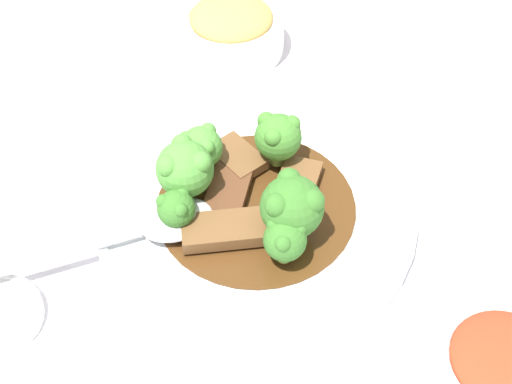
{
  "coord_description": "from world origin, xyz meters",
  "views": [
    {
      "loc": [
        0.15,
        -0.38,
        0.51
      ],
      "look_at": [
        0.0,
        0.0,
        0.03
      ],
      "focal_mm": 50.0,
      "sensor_mm": 36.0,
      "label": 1
    }
  ],
  "objects_px": {
    "broccoli_floret_0": "(292,206)",
    "serving_spoon": "(156,227)",
    "beef_strip_0": "(295,190)",
    "side_bowl_kimchi": "(504,367)",
    "main_plate": "(256,209)",
    "broccoli_floret_2": "(176,208)",
    "beef_strip_1": "(237,157)",
    "broccoli_floret_1": "(285,239)",
    "broccoli_floret_4": "(277,136)",
    "beef_strip_2": "(226,230)",
    "broccoli_floret_5": "(201,147)",
    "beef_strip_3": "(230,186)",
    "broccoli_floret_3": "(185,168)",
    "side_bowl_appetizer": "(231,28)"
  },
  "relations": [
    {
      "from": "broccoli_floret_1",
      "to": "broccoli_floret_2",
      "type": "xyz_separation_m",
      "value": [
        -0.1,
        0.0,
        -0.0
      ]
    },
    {
      "from": "beef_strip_2",
      "to": "broccoli_floret_1",
      "type": "relative_size",
      "value": 1.9
    },
    {
      "from": "broccoli_floret_3",
      "to": "serving_spoon",
      "type": "bearing_deg",
      "value": -98.86
    },
    {
      "from": "broccoli_floret_3",
      "to": "beef_strip_1",
      "type": "bearing_deg",
      "value": 64.79
    },
    {
      "from": "main_plate",
      "to": "broccoli_floret_5",
      "type": "bearing_deg",
      "value": 161.78
    },
    {
      "from": "serving_spoon",
      "to": "beef_strip_2",
      "type": "bearing_deg",
      "value": 18.19
    },
    {
      "from": "broccoli_floret_2",
      "to": "serving_spoon",
      "type": "xyz_separation_m",
      "value": [
        -0.01,
        -0.01,
        -0.02
      ]
    },
    {
      "from": "beef_strip_2",
      "to": "broccoli_floret_0",
      "type": "relative_size",
      "value": 1.31
    },
    {
      "from": "side_bowl_appetizer",
      "to": "broccoli_floret_0",
      "type": "bearing_deg",
      "value": -57.08
    },
    {
      "from": "beef_strip_0",
      "to": "broccoli_floret_0",
      "type": "distance_m",
      "value": 0.06
    },
    {
      "from": "beef_strip_1",
      "to": "broccoli_floret_2",
      "type": "xyz_separation_m",
      "value": [
        -0.02,
        -0.09,
        0.02
      ]
    },
    {
      "from": "beef_strip_1",
      "to": "broccoli_floret_1",
      "type": "height_order",
      "value": "broccoli_floret_1"
    },
    {
      "from": "beef_strip_1",
      "to": "broccoli_floret_5",
      "type": "bearing_deg",
      "value": -140.56
    },
    {
      "from": "beef_strip_3",
      "to": "broccoli_floret_2",
      "type": "height_order",
      "value": "broccoli_floret_2"
    },
    {
      "from": "broccoli_floret_4",
      "to": "broccoli_floret_2",
      "type": "bearing_deg",
      "value": -117.55
    },
    {
      "from": "broccoli_floret_5",
      "to": "serving_spoon",
      "type": "bearing_deg",
      "value": -95.16
    },
    {
      "from": "broccoli_floret_3",
      "to": "broccoli_floret_4",
      "type": "height_order",
      "value": "broccoli_floret_3"
    },
    {
      "from": "beef_strip_2",
      "to": "broccoli_floret_1",
      "type": "height_order",
      "value": "broccoli_floret_1"
    },
    {
      "from": "main_plate",
      "to": "broccoli_floret_1",
      "type": "distance_m",
      "value": 0.07
    },
    {
      "from": "main_plate",
      "to": "broccoli_floret_2",
      "type": "bearing_deg",
      "value": -138.79
    },
    {
      "from": "broccoli_floret_1",
      "to": "broccoli_floret_4",
      "type": "height_order",
      "value": "broccoli_floret_4"
    },
    {
      "from": "broccoli_floret_1",
      "to": "side_bowl_kimchi",
      "type": "bearing_deg",
      "value": -10.85
    },
    {
      "from": "beef_strip_3",
      "to": "serving_spoon",
      "type": "relative_size",
      "value": 0.37
    },
    {
      "from": "broccoli_floret_2",
      "to": "broccoli_floret_3",
      "type": "relative_size",
      "value": 0.64
    },
    {
      "from": "broccoli_floret_5",
      "to": "serving_spoon",
      "type": "xyz_separation_m",
      "value": [
        -0.01,
        -0.08,
        -0.02
      ]
    },
    {
      "from": "beef_strip_0",
      "to": "beef_strip_2",
      "type": "bearing_deg",
      "value": -121.2
    },
    {
      "from": "broccoli_floret_1",
      "to": "broccoli_floret_4",
      "type": "xyz_separation_m",
      "value": [
        -0.04,
        0.1,
        0.01
      ]
    },
    {
      "from": "beef_strip_3",
      "to": "beef_strip_2",
      "type": "bearing_deg",
      "value": -70.89
    },
    {
      "from": "beef_strip_3",
      "to": "broccoli_floret_3",
      "type": "distance_m",
      "value": 0.05
    },
    {
      "from": "broccoli_floret_2",
      "to": "side_bowl_appetizer",
      "type": "distance_m",
      "value": 0.27
    },
    {
      "from": "broccoli_floret_3",
      "to": "side_bowl_appetizer",
      "type": "relative_size",
      "value": 0.51
    },
    {
      "from": "beef_strip_0",
      "to": "side_bowl_kimchi",
      "type": "relative_size",
      "value": 0.72
    },
    {
      "from": "beef_strip_0",
      "to": "broccoli_floret_5",
      "type": "distance_m",
      "value": 0.09
    },
    {
      "from": "beef_strip_2",
      "to": "broccoli_floret_4",
      "type": "relative_size",
      "value": 1.54
    },
    {
      "from": "broccoli_floret_4",
      "to": "broccoli_floret_3",
      "type": "bearing_deg",
      "value": -131.45
    },
    {
      "from": "broccoli_floret_5",
      "to": "side_bowl_kimchi",
      "type": "relative_size",
      "value": 0.45
    },
    {
      "from": "beef_strip_1",
      "to": "beef_strip_3",
      "type": "distance_m",
      "value": 0.04
    },
    {
      "from": "beef_strip_1",
      "to": "broccoli_floret_5",
      "type": "xyz_separation_m",
      "value": [
        -0.03,
        -0.02,
        0.02
      ]
    },
    {
      "from": "beef_strip_0",
      "to": "broccoli_floret_2",
      "type": "xyz_separation_m",
      "value": [
        -0.08,
        -0.07,
        0.02
      ]
    },
    {
      "from": "beef_strip_0",
      "to": "beef_strip_1",
      "type": "distance_m",
      "value": 0.07
    },
    {
      "from": "beef_strip_1",
      "to": "side_bowl_kimchi",
      "type": "distance_m",
      "value": 0.29
    },
    {
      "from": "beef_strip_1",
      "to": "side_bowl_kimchi",
      "type": "bearing_deg",
      "value": -25.19
    },
    {
      "from": "beef_strip_2",
      "to": "serving_spoon",
      "type": "bearing_deg",
      "value": -161.81
    },
    {
      "from": "broccoli_floret_2",
      "to": "serving_spoon",
      "type": "bearing_deg",
      "value": -136.22
    },
    {
      "from": "broccoli_floret_0",
      "to": "serving_spoon",
      "type": "height_order",
      "value": "broccoli_floret_0"
    },
    {
      "from": "broccoli_floret_2",
      "to": "beef_strip_1",
      "type": "bearing_deg",
      "value": 78.01
    },
    {
      "from": "broccoli_floret_1",
      "to": "broccoli_floret_2",
      "type": "bearing_deg",
      "value": 179.83
    },
    {
      "from": "beef_strip_2",
      "to": "serving_spoon",
      "type": "relative_size",
      "value": 0.43
    },
    {
      "from": "broccoli_floret_5",
      "to": "broccoli_floret_3",
      "type": "bearing_deg",
      "value": -89.83
    },
    {
      "from": "broccoli_floret_2",
      "to": "broccoli_floret_5",
      "type": "height_order",
      "value": "broccoli_floret_5"
    }
  ]
}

